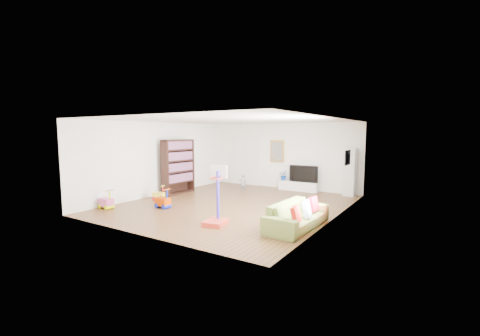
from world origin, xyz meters
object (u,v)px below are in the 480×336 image
Objects in this scene: sofa at (297,215)px; basketball_hoop at (215,195)px; media_console at (298,186)px; bookshelf at (178,167)px.

basketball_hoop is at bearing 117.46° from sofa.
bookshelf reaches higher than media_console.
bookshelf reaches higher than sofa.
sofa reaches higher than media_console.
sofa is at bearing -68.51° from media_console.
media_console is 4.81m from bookshelf.
basketball_hoop is at bearing -89.54° from media_console.
bookshelf is (-3.64, -3.03, 0.84)m from media_console.
basketball_hoop is at bearing -33.52° from bookshelf.
bookshelf is at bearing 131.87° from basketball_hoop.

